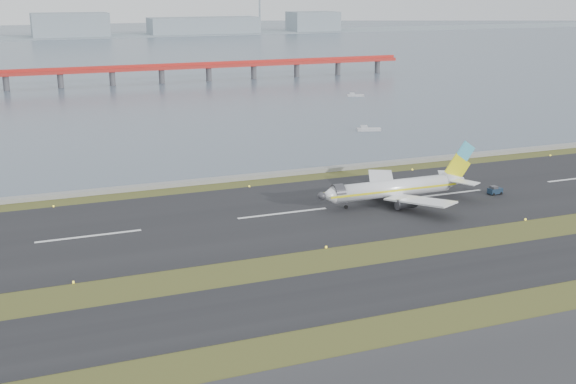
# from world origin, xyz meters

# --- Properties ---
(ground) EXTENTS (1000.00, 1000.00, 0.00)m
(ground) POSITION_xyz_m (0.00, 0.00, 0.00)
(ground) COLOR #324217
(ground) RESTS_ON ground
(taxiway_strip) EXTENTS (1000.00, 18.00, 0.10)m
(taxiway_strip) POSITION_xyz_m (0.00, -12.00, 0.05)
(taxiway_strip) COLOR black
(taxiway_strip) RESTS_ON ground
(runway_strip) EXTENTS (1000.00, 45.00, 0.10)m
(runway_strip) POSITION_xyz_m (0.00, 30.00, 0.05)
(runway_strip) COLOR black
(runway_strip) RESTS_ON ground
(seawall) EXTENTS (1000.00, 2.50, 1.00)m
(seawall) POSITION_xyz_m (0.00, 60.00, 0.50)
(seawall) COLOR gray
(seawall) RESTS_ON ground
(bay_water) EXTENTS (1400.00, 800.00, 1.30)m
(bay_water) POSITION_xyz_m (0.00, 460.00, 0.00)
(bay_water) COLOR #475466
(bay_water) RESTS_ON ground
(red_pier) EXTENTS (260.00, 5.00, 10.20)m
(red_pier) POSITION_xyz_m (20.00, 250.00, 7.28)
(red_pier) COLOR #B1241E
(red_pier) RESTS_ON ground
(far_shoreline) EXTENTS (1400.00, 80.00, 60.50)m
(far_shoreline) POSITION_xyz_m (13.62, 620.00, 6.07)
(far_shoreline) COLOR gray
(far_shoreline) RESTS_ON ground
(airliner) EXTENTS (38.52, 32.89, 12.80)m
(airliner) POSITION_xyz_m (26.53, 28.22, 3.46)
(airliner) COLOR white
(airliner) RESTS_ON ground
(pushback_tug) EXTENTS (3.36, 2.15, 2.07)m
(pushback_tug) POSITION_xyz_m (50.99, 25.80, 1.00)
(pushback_tug) COLOR #142538
(pushback_tug) RESTS_ON ground
(workboat_near) EXTENTS (8.19, 4.83, 1.90)m
(workboat_near) POSITION_xyz_m (58.86, 104.37, 0.60)
(workboat_near) COLOR #BCBCC1
(workboat_near) RESTS_ON ground
(workboat_far) EXTENTS (7.49, 4.60, 1.74)m
(workboat_far) POSITION_xyz_m (89.48, 175.60, 0.55)
(workboat_far) COLOR #BCBCC1
(workboat_far) RESTS_ON ground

